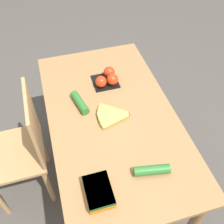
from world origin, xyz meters
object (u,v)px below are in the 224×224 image
object	(u,v)px
banana_bunch	(113,115)
tomato_pack	(107,78)
cucumber_far	(152,170)
chair	(23,149)
cucumber_near	(80,103)
carrot_bag	(98,191)

from	to	relation	value
banana_bunch	tomato_pack	size ratio (longest dim) A/B	1.17
cucumber_far	banana_bunch	bearing A→B (deg)	11.28
cucumber_far	chair	bearing A→B (deg)	52.66
chair	cucumber_near	xyz separation A→B (m)	(0.05, -0.43, 0.28)
chair	cucumber_near	bearing A→B (deg)	96.01
banana_bunch	tomato_pack	xyz separation A→B (m)	(0.31, -0.05, 0.02)
tomato_pack	cucumber_near	distance (m)	0.27
tomato_pack	cucumber_far	size ratio (longest dim) A/B	0.89
cucumber_near	carrot_bag	bearing A→B (deg)	177.09
carrot_bag	cucumber_far	distance (m)	0.29
tomato_pack	chair	bearing A→B (deg)	107.56
chair	banana_bunch	bearing A→B (deg)	79.38
cucumber_far	carrot_bag	bearing A→B (deg)	97.61
chair	tomato_pack	bearing A→B (deg)	106.98
tomato_pack	cucumber_far	xyz separation A→B (m)	(-0.73, -0.04, -0.02)
tomato_pack	carrot_bag	xyz separation A→B (m)	(-0.77, 0.26, -0.01)
cucumber_near	cucumber_far	distance (m)	0.63
carrot_bag	cucumber_near	distance (m)	0.61
tomato_pack	cucumber_far	bearing A→B (deg)	-177.14
cucumber_far	tomato_pack	bearing A→B (deg)	2.86
chair	tomato_pack	world-z (taller)	chair
banana_bunch	cucumber_far	bearing A→B (deg)	-168.72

